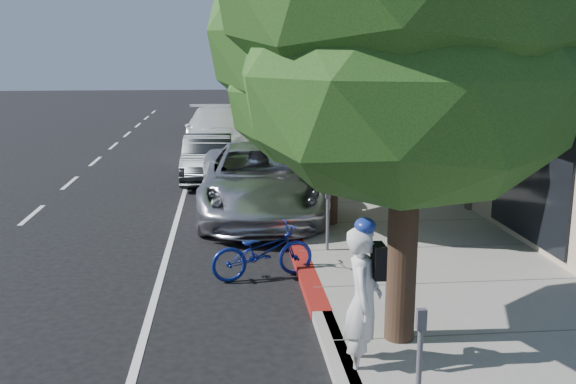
{
  "coord_description": "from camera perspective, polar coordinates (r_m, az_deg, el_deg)",
  "views": [
    {
      "loc": [
        -1.38,
        -9.9,
        3.94
      ],
      "look_at": [
        -0.23,
        1.91,
        1.35
      ],
      "focal_mm": 40.0,
      "sensor_mm": 36.0,
      "label": 1
    }
  ],
  "objects": [
    {
      "name": "ground",
      "position": [
        10.74,
        2.25,
        -9.21
      ],
      "size": [
        120.0,
        120.0,
        0.0
      ],
      "primitive_type": "plane",
      "color": "black",
      "rests_on": "ground"
    },
    {
      "name": "sidewalk",
      "position": [
        18.68,
        5.93,
        0.31
      ],
      "size": [
        4.6,
        56.0,
        0.15
      ],
      "primitive_type": "cube",
      "color": "gray",
      "rests_on": "ground"
    },
    {
      "name": "curb",
      "position": [
        18.36,
        -1.12,
        0.17
      ],
      "size": [
        0.3,
        56.0,
        0.15
      ],
      "primitive_type": "cube",
      "color": "#9E998E",
      "rests_on": "ground"
    },
    {
      "name": "curb_red_segment",
      "position": [
        11.65,
        1.58,
        -7.07
      ],
      "size": [
        0.32,
        4.0,
        0.15
      ],
      "primitive_type": "cube",
      "color": "maroon",
      "rests_on": "ground"
    },
    {
      "name": "storefront_building",
      "position": [
        29.98,
        16.23,
        11.01
      ],
      "size": [
        10.0,
        36.0,
        7.0
      ],
      "primitive_type": "cube",
      "color": "#BAA58F",
      "rests_on": "ground"
    },
    {
      "name": "street_tree_1",
      "position": [
        14.09,
        3.87,
        13.55
      ],
      "size": [
        5.5,
        5.5,
        7.27
      ],
      "color": "black",
      "rests_on": "ground"
    },
    {
      "name": "street_tree_2",
      "position": [
        20.03,
        1.0,
        13.67
      ],
      "size": [
        4.81,
        4.81,
        7.27
      ],
      "color": "black",
      "rests_on": "ground"
    },
    {
      "name": "street_tree_3",
      "position": [
        26.02,
        -0.55,
        14.42
      ],
      "size": [
        5.53,
        5.53,
        8.12
      ],
      "color": "black",
      "rests_on": "ground"
    },
    {
      "name": "street_tree_4",
      "position": [
        31.99,
        -1.52,
        14.08
      ],
      "size": [
        4.23,
        4.23,
        7.78
      ],
      "color": "black",
      "rests_on": "ground"
    },
    {
      "name": "street_tree_5",
      "position": [
        37.97,
        -2.17,
        12.6
      ],
      "size": [
        5.48,
        5.48,
        7.09
      ],
      "color": "black",
      "rests_on": "ground"
    },
    {
      "name": "cyclist",
      "position": [
        8.01,
        6.7,
        -9.69
      ],
      "size": [
        0.62,
        0.79,
        1.9
      ],
      "primitive_type": "imported",
      "rotation": [
        0.0,
        0.0,
        1.3
      ],
      "color": "silver",
      "rests_on": "ground"
    },
    {
      "name": "bicycle",
      "position": [
        11.4,
        -2.28,
        -5.31
      ],
      "size": [
        1.96,
        1.08,
        0.98
      ],
      "primitive_type": "imported",
      "rotation": [
        0.0,
        0.0,
        1.81
      ],
      "color": "navy",
      "rests_on": "ground"
    },
    {
      "name": "silver_suv",
      "position": [
        15.72,
        -2.6,
        1.03
      ],
      "size": [
        2.92,
        6.25,
        1.73
      ],
      "primitive_type": "imported",
      "rotation": [
        0.0,
        0.0,
        -0.01
      ],
      "color": "silver",
      "rests_on": "ground"
    },
    {
      "name": "dark_sedan",
      "position": [
        20.23,
        -7.14,
        3.01
      ],
      "size": [
        1.52,
        4.26,
        1.4
      ],
      "primitive_type": "imported",
      "rotation": [
        0.0,
        0.0,
        -0.01
      ],
      "color": "black",
      "rests_on": "ground"
    },
    {
      "name": "white_pickup",
      "position": [
        25.08,
        -6.2,
        5.32
      ],
      "size": [
        2.9,
        6.4,
        1.82
      ],
      "primitive_type": "imported",
      "rotation": [
        0.0,
        0.0,
        0.06
      ],
      "color": "white",
      "rests_on": "ground"
    },
    {
      "name": "dark_suv_far",
      "position": [
        34.45,
        -4.1,
        6.94
      ],
      "size": [
        1.92,
        4.33,
        1.45
      ],
      "primitive_type": "imported",
      "rotation": [
        0.0,
        0.0,
        0.05
      ],
      "color": "black",
      "rests_on": "ground"
    },
    {
      "name": "pedestrian",
      "position": [
        17.88,
        4.11,
        3.24
      ],
      "size": [
        0.97,
        0.76,
        1.95
      ],
      "primitive_type": "imported",
      "rotation": [
        0.0,
        0.0,
        3.12
      ],
      "color": "black",
      "rests_on": "sidewalk"
    }
  ]
}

